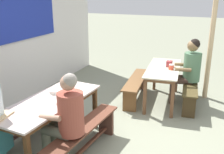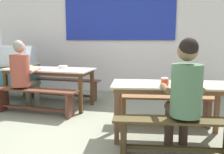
{
  "view_description": "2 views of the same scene",
  "coord_description": "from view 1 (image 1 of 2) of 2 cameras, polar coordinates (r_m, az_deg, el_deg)",
  "views": [
    {
      "loc": [
        -3.83,
        -1.12,
        2.21
      ],
      "look_at": [
        0.44,
        0.67,
        0.67
      ],
      "focal_mm": 42.23,
      "sensor_mm": 36.0,
      "label": 1
    },
    {
      "loc": [
        1.13,
        -3.35,
        1.33
      ],
      "look_at": [
        0.32,
        0.43,
        0.71
      ],
      "focal_mm": 39.93,
      "sensor_mm": 36.0,
      "label": 2
    }
  ],
  "objects": [
    {
      "name": "wooden_support_post",
      "position": [
        5.71,
        20.69,
        7.52
      ],
      "size": [
        0.1,
        0.1,
        2.5
      ],
      "primitive_type": "cylinder",
      "color": "tan",
      "rests_on": "ground_plane"
    },
    {
      "name": "backdrop_wall",
      "position": [
        5.42,
        -21.65,
        8.73
      ],
      "size": [
        6.27,
        0.23,
        2.7
      ],
      "color": "silver",
      "rests_on": "ground_plane"
    },
    {
      "name": "dining_table_near",
      "position": [
        5.37,
        11.05,
        1.15
      ],
      "size": [
        1.57,
        0.78,
        0.74
      ],
      "color": "#C2B99B",
      "rests_on": "ground_plane"
    },
    {
      "name": "person_left_back_turned",
      "position": [
        3.37,
        -9.85,
        -8.21
      ],
      "size": [
        0.45,
        0.58,
        1.28
      ],
      "color": "#616551",
      "rests_on": "ground_plane"
    },
    {
      "name": "ground_plane",
      "position": [
        4.56,
        5.76,
        -10.73
      ],
      "size": [
        40.0,
        40.0,
        0.0
      ],
      "primitive_type": "plane",
      "color": "gray"
    },
    {
      "name": "person_near_front",
      "position": [
        5.4,
        16.28,
        2.0
      ],
      "size": [
        0.49,
        0.57,
        1.33
      ],
      "color": "#463328",
      "rests_on": "ground_plane"
    },
    {
      "name": "dining_table_far",
      "position": [
        3.84,
        -13.33,
        -5.96
      ],
      "size": [
        1.73,
        0.81,
        0.74
      ],
      "color": "beige",
      "rests_on": "ground_plane"
    },
    {
      "name": "tissue_box",
      "position": [
        5.42,
        12.3,
        2.84
      ],
      "size": [
        0.12,
        0.1,
        0.14
      ],
      "color": "#943539",
      "rests_on": "dining_table_near"
    },
    {
      "name": "bench_near_front",
      "position": [
        5.47,
        16.48,
        -2.94
      ],
      "size": [
        1.41,
        0.43,
        0.45
      ],
      "color": "#44391D",
      "rests_on": "ground_plane"
    },
    {
      "name": "bench_far_back",
      "position": [
        4.34,
        -18.58,
        -8.89
      ],
      "size": [
        1.67,
        0.37,
        0.45
      ],
      "color": "brown",
      "rests_on": "ground_plane"
    },
    {
      "name": "condiment_jar",
      "position": [
        5.23,
        12.69,
        2.12
      ],
      "size": [
        0.1,
        0.1,
        0.1
      ],
      "color": "#E24D33",
      "rests_on": "dining_table_near"
    },
    {
      "name": "bench_far_front",
      "position": [
        3.71,
        -6.29,
        -12.68
      ],
      "size": [
        1.61,
        0.38,
        0.45
      ],
      "color": "brown",
      "rests_on": "ground_plane"
    },
    {
      "name": "bench_near_back",
      "position": [
        5.55,
        5.27,
        -1.8
      ],
      "size": [
        1.52,
        0.47,
        0.45
      ],
      "color": "brown",
      "rests_on": "ground_plane"
    },
    {
      "name": "soup_bowl",
      "position": [
        4.03,
        -12.21,
        -3.09
      ],
      "size": [
        0.17,
        0.17,
        0.05
      ],
      "primitive_type": "cylinder",
      "color": "silver",
      "rests_on": "dining_table_far"
    }
  ]
}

